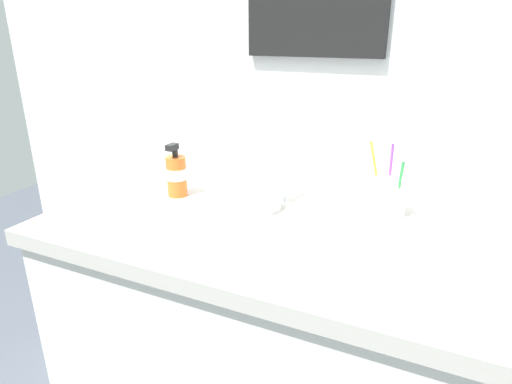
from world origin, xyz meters
TOP-DOWN VIEW (x-y plane):
  - tiled_wall_back at (0.00, 0.31)m, footprint 2.29×0.04m
  - vanity_counter at (0.00, 0.00)m, footprint 1.09×0.54m
  - sink_basin at (-0.03, -0.04)m, footprint 0.39×0.39m
  - faucet at (-0.03, 0.14)m, footprint 0.02×0.15m
  - toothbrush_cup at (0.24, 0.20)m, footprint 0.08×0.08m
  - toothbrush_purple at (0.23, 0.22)m, footprint 0.01×0.03m
  - toothbrush_yellow at (0.19, 0.22)m, footprint 0.06×0.02m
  - toothbrush_green at (0.26, 0.16)m, footprint 0.02×0.04m
  - soap_dispenser at (-0.31, 0.09)m, footprint 0.06×0.06m

SIDE VIEW (x-z plane):
  - vanity_counter at x=0.00m, z-range 0.00..0.88m
  - sink_basin at x=-0.03m, z-range 0.80..0.89m
  - toothbrush_cup at x=0.24m, z-range 0.87..0.97m
  - faucet at x=-0.03m, z-range 0.87..0.97m
  - soap_dispenser at x=-0.31m, z-range 0.86..1.01m
  - toothbrush_green at x=0.26m, z-range 0.89..1.06m
  - toothbrush_yellow at x=0.19m, z-range 0.89..1.09m
  - toothbrush_purple at x=0.23m, z-range 0.89..1.08m
  - tiled_wall_back at x=0.00m, z-range 0.00..2.40m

